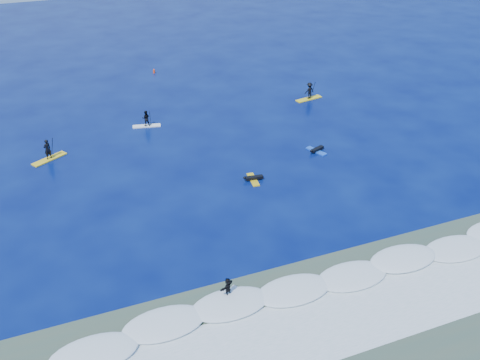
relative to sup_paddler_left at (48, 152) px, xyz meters
name	(u,v)px	position (x,y,z in m)	size (l,w,h in m)	color
ground	(270,200)	(15.35, -13.19, -0.70)	(160.00, 160.00, 0.00)	#030D4A
shallow_water	(373,324)	(15.35, -27.19, -0.69)	(90.00, 13.00, 0.01)	#3E5444
breaking_wave	(337,280)	(15.35, -23.19, -0.70)	(40.00, 6.00, 0.30)	white
whitewater	(363,313)	(15.35, -26.19, -0.70)	(34.00, 5.00, 0.02)	silver
sup_paddler_left	(48,152)	(0.00, 0.00, 0.00)	(3.15, 2.29, 2.23)	yellow
sup_paddler_center	(146,120)	(9.54, 3.60, 0.02)	(2.82, 1.24, 1.92)	white
sup_paddler_right	(309,92)	(27.85, 3.98, 0.17)	(3.24, 1.34, 2.21)	yellow
prone_paddler_near	(253,178)	(15.29, -9.93, -0.55)	(1.69, 2.17, 0.44)	gold
prone_paddler_far	(317,150)	(22.58, -7.37, -0.55)	(1.62, 2.15, 0.44)	blue
wave_surfer	(228,288)	(8.48, -22.15, 0.07)	(1.83, 1.44, 1.34)	silver
marker_buoy	(154,71)	(14.00, 18.68, -0.43)	(0.26, 0.26, 0.61)	#F94316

